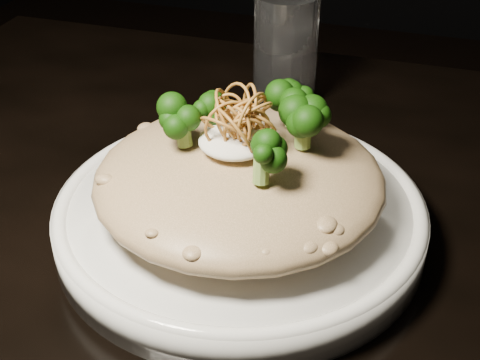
% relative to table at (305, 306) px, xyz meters
% --- Properties ---
extents(table, '(1.10, 0.80, 0.75)m').
position_rel_table_xyz_m(table, '(0.00, 0.00, 0.00)').
color(table, black).
rests_on(table, ground).
extents(plate, '(0.31, 0.31, 0.03)m').
position_rel_table_xyz_m(plate, '(-0.06, -0.01, 0.10)').
color(plate, white).
rests_on(plate, table).
extents(risotto, '(0.24, 0.24, 0.05)m').
position_rel_table_xyz_m(risotto, '(-0.06, -0.02, 0.14)').
color(risotto, brown).
rests_on(risotto, plate).
extents(broccoli, '(0.13, 0.13, 0.05)m').
position_rel_table_xyz_m(broccoli, '(-0.06, -0.01, 0.19)').
color(broccoli, black).
rests_on(broccoli, risotto).
extents(cheese, '(0.06, 0.06, 0.02)m').
position_rel_table_xyz_m(cheese, '(-0.06, -0.01, 0.18)').
color(cheese, white).
rests_on(cheese, risotto).
extents(shallots, '(0.06, 0.06, 0.04)m').
position_rel_table_xyz_m(shallots, '(-0.06, -0.01, 0.20)').
color(shallots, brown).
rests_on(shallots, cheese).
extents(drinking_glass, '(0.10, 0.10, 0.13)m').
position_rel_table_xyz_m(drinking_glass, '(-0.09, 0.24, 0.15)').
color(drinking_glass, white).
rests_on(drinking_glass, table).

